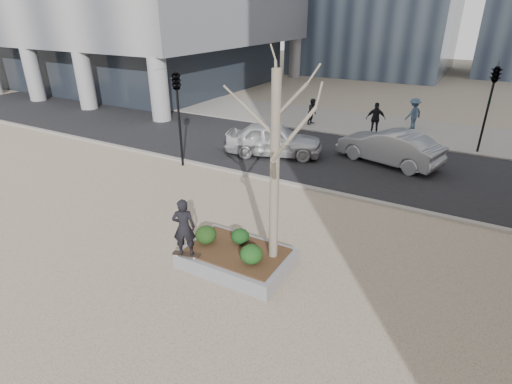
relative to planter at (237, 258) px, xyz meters
The scene contains 18 objects.
ground 1.02m from the planter, behind, with size 120.00×120.00×0.00m, color tan.
street 10.05m from the planter, 95.71° to the left, with size 60.00×8.00×0.02m, color black.
far_sidewalk 17.03m from the planter, 93.37° to the left, with size 60.00×6.00×0.02m, color gray.
planter is the anchor object (origin of this frame).
planter_mulch 0.25m from the planter, ahead, with size 2.70×1.70×0.04m, color #382314.
sycamore_tree 3.71m from the planter, 16.70° to the left, with size 2.80×2.80×6.60m, color gray, non-canonical shape.
shrub_left 1.13m from the planter, behind, with size 0.62×0.62×0.53m, color black.
shrub_middle 0.64m from the planter, 106.63° to the left, with size 0.53×0.53×0.45m, color black.
shrub_right 0.89m from the planter, 24.42° to the right, with size 0.61×0.61×0.52m, color #143D13.
skateboard 1.43m from the planter, 141.34° to the right, with size 0.78×0.20×0.07m, color black, non-canonical shape.
skateboarder 1.81m from the planter, 141.34° to the right, with size 0.61×0.40×1.68m, color black.
police_car 9.62m from the planter, 110.87° to the left, with size 1.91×4.75×1.62m, color silver.
car_silver 10.78m from the planter, 80.31° to the left, with size 1.69×4.83×1.59m, color gray.
pedestrian_a 16.00m from the planter, 104.44° to the left, with size 0.78×0.61×1.61m, color black.
pedestrian_b 17.52m from the planter, 84.30° to the left, with size 1.21×0.70×1.87m, color #394F66.
pedestrian_c 15.12m from the planter, 89.83° to the left, with size 1.09×0.45×1.86m, color black.
traffic_light_near 8.82m from the planter, 139.25° to the left, with size 0.60×2.48×4.50m, color black, non-canonical shape.
traffic_light_far 15.73m from the planter, 69.36° to the left, with size 0.60×2.48×4.50m, color black, non-canonical shape.
Camera 1 is at (6.18, -8.05, 6.70)m, focal length 28.00 mm.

